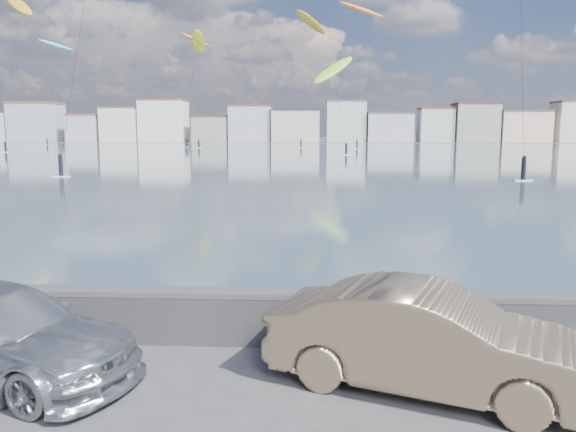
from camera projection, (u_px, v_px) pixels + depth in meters
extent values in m
plane|color=#333335|center=(200.00, 417.00, 7.70)|extent=(700.00, 700.00, 0.00)
cube|color=#314A52|center=(309.00, 153.00, 98.03)|extent=(500.00, 177.00, 0.00)
cube|color=#4C473D|center=(314.00, 142.00, 205.14)|extent=(500.00, 60.00, 0.00)
cube|color=#28282B|center=(230.00, 320.00, 10.29)|extent=(400.00, 0.35, 0.90)
cylinder|color=#28282B|center=(230.00, 297.00, 10.23)|extent=(400.00, 0.36, 0.36)
cube|color=#9EA8B7|center=(37.00, 123.00, 195.42)|extent=(16.00, 12.00, 13.00)
cube|color=brown|center=(35.00, 103.00, 194.40)|extent=(16.32, 12.24, 0.60)
cube|color=#B2B7C6|center=(86.00, 129.00, 194.80)|extent=(11.00, 10.00, 9.00)
cube|color=brown|center=(85.00, 115.00, 194.08)|extent=(11.22, 10.20, 0.60)
cube|color=silver|center=(123.00, 125.00, 193.93)|extent=(13.00, 11.00, 11.50)
cube|color=#4C423D|center=(122.00, 108.00, 193.02)|extent=(13.26, 11.22, 0.60)
cube|color=white|center=(164.00, 122.00, 192.98)|extent=(15.00, 12.00, 14.00)
cube|color=brown|center=(163.00, 100.00, 191.88)|extent=(15.30, 12.24, 0.60)
cube|color=gray|center=(212.00, 130.00, 192.52)|extent=(12.00, 10.00, 8.50)
cube|color=#562D23|center=(211.00, 116.00, 191.84)|extent=(12.24, 10.20, 0.60)
cube|color=#B2B7C6|center=(251.00, 125.00, 191.55)|extent=(14.00, 11.00, 12.00)
cube|color=brown|center=(250.00, 106.00, 190.60)|extent=(14.28, 11.22, 0.60)
cube|color=beige|center=(296.00, 127.00, 190.85)|extent=(16.00, 13.00, 10.50)
cube|color=#2D2D33|center=(296.00, 110.00, 190.02)|extent=(16.32, 13.26, 0.60)
cube|color=#B7C6BC|center=(346.00, 122.00, 189.73)|extent=(13.00, 10.00, 13.50)
cube|color=#4C423D|center=(346.00, 101.00, 188.67)|extent=(13.26, 10.20, 0.60)
cube|color=#B2B7C6|center=(389.00, 128.00, 189.27)|extent=(15.00, 12.00, 9.50)
cube|color=#4C423D|center=(389.00, 113.00, 188.51)|extent=(15.30, 12.24, 0.60)
cube|color=#B7C6BC|center=(436.00, 126.00, 188.34)|extent=(11.00, 9.00, 11.00)
cube|color=brown|center=(436.00, 108.00, 187.47)|extent=(11.22, 9.18, 0.60)
cube|color=gray|center=(475.00, 124.00, 187.54)|extent=(14.00, 11.00, 12.50)
cube|color=#562D23|center=(476.00, 104.00, 186.56)|extent=(14.28, 11.22, 0.60)
cube|color=beige|center=(522.00, 128.00, 186.92)|extent=(16.00, 12.00, 10.00)
cube|color=#4C423D|center=(523.00, 111.00, 186.12)|extent=(16.32, 12.24, 0.60)
cube|color=beige|center=(573.00, 123.00, 185.82)|extent=(12.00, 10.00, 13.00)
cube|color=#4C423D|center=(575.00, 102.00, 184.80)|extent=(12.24, 10.20, 0.60)
imported|color=#9D8362|center=(428.00, 339.00, 8.43)|extent=(5.08, 3.25, 1.58)
ellipsoid|color=#19BFBF|center=(56.00, 45.00, 154.59)|extent=(9.00, 8.22, 3.82)
cube|color=white|center=(47.00, 145.00, 150.93)|extent=(1.40, 0.42, 0.08)
cylinder|color=black|center=(47.00, 142.00, 150.80)|extent=(0.36, 0.36, 1.70)
sphere|color=black|center=(47.00, 139.00, 150.66)|extent=(0.28, 0.28, 0.28)
cylinder|color=black|center=(52.00, 92.00, 152.67)|extent=(0.54, 7.91, 26.02)
ellipsoid|color=#BF8C19|center=(19.00, 5.00, 109.50)|extent=(8.58, 6.75, 6.33)
cube|color=white|center=(6.00, 152.00, 102.02)|extent=(1.40, 0.42, 0.08)
cylinder|color=black|center=(5.00, 147.00, 101.88)|extent=(0.36, 0.36, 1.70)
sphere|color=black|center=(5.00, 142.00, 101.75)|extent=(0.28, 0.28, 0.28)
cylinder|color=black|center=(12.00, 73.00, 105.67)|extent=(1.80, 11.79, 26.84)
ellipsoid|color=orange|center=(196.00, 40.00, 146.91)|extent=(8.48, 9.13, 4.17)
cube|color=white|center=(187.00, 147.00, 136.18)|extent=(1.40, 0.42, 0.08)
cylinder|color=black|center=(187.00, 143.00, 136.05)|extent=(0.36, 0.36, 1.70)
sphere|color=black|center=(187.00, 139.00, 135.91)|extent=(0.28, 0.28, 0.28)
cylinder|color=black|center=(192.00, 89.00, 141.45)|extent=(0.34, 15.04, 26.09)
cube|color=white|center=(61.00, 176.00, 47.79)|extent=(1.40, 0.42, 0.08)
cylinder|color=black|center=(61.00, 166.00, 47.65)|extent=(0.36, 0.36, 1.70)
sphere|color=black|center=(60.00, 155.00, 47.52)|extent=(0.28, 0.28, 0.28)
cylinder|color=black|center=(83.00, 12.00, 48.81)|extent=(2.57, 6.54, 25.67)
cube|color=white|center=(523.00, 180.00, 44.02)|extent=(1.40, 0.42, 0.08)
cylinder|color=black|center=(524.00, 169.00, 43.88)|extent=(0.36, 0.36, 1.70)
sphere|color=black|center=(524.00, 157.00, 43.74)|extent=(0.28, 0.28, 0.28)
ellipsoid|color=yellow|center=(199.00, 41.00, 134.12)|extent=(3.83, 10.19, 5.44)
cube|color=white|center=(199.00, 148.00, 127.83)|extent=(1.40, 0.42, 0.08)
cylinder|color=black|center=(199.00, 144.00, 127.69)|extent=(0.36, 0.36, 1.70)
sphere|color=black|center=(199.00, 140.00, 127.56)|extent=(0.28, 0.28, 0.28)
cylinder|color=black|center=(199.00, 91.00, 130.88)|extent=(1.67, 10.13, 23.78)
ellipsoid|color=orange|center=(361.00, 10.00, 126.71)|extent=(10.64, 3.68, 5.11)
cube|color=white|center=(357.00, 149.00, 119.76)|extent=(1.40, 0.42, 0.08)
cylinder|color=black|center=(357.00, 145.00, 119.63)|extent=(0.36, 0.36, 1.70)
sphere|color=black|center=(357.00, 141.00, 119.49)|extent=(0.28, 0.28, 0.28)
cylinder|color=black|center=(359.00, 74.00, 123.14)|extent=(1.28, 11.86, 29.73)
ellipsoid|color=#BF8C19|center=(311.00, 22.00, 135.99)|extent=(8.74, 5.48, 6.80)
cube|color=white|center=(301.00, 148.00, 129.49)|extent=(1.40, 0.42, 0.08)
cylinder|color=black|center=(301.00, 144.00, 129.35)|extent=(0.36, 0.36, 1.70)
sphere|color=black|center=(301.00, 140.00, 129.22)|extent=(0.28, 0.28, 0.28)
cylinder|color=black|center=(306.00, 81.00, 132.65)|extent=(1.93, 11.29, 28.76)
ellipsoid|color=#8CD826|center=(333.00, 70.00, 104.12)|extent=(9.44, 7.65, 7.09)
cube|color=white|center=(346.00, 155.00, 91.17)|extent=(1.40, 0.42, 0.08)
cylinder|color=black|center=(346.00, 149.00, 91.03)|extent=(0.36, 0.36, 1.70)
sphere|color=black|center=(346.00, 144.00, 90.90)|extent=(0.28, 0.28, 0.28)
cylinder|color=black|center=(339.00, 106.00, 97.55)|extent=(1.95, 15.33, 13.80)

